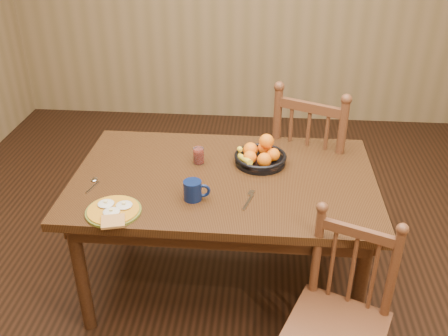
# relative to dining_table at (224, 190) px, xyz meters

# --- Properties ---
(room) EXTENTS (4.52, 5.02, 2.72)m
(room) POSITION_rel_dining_table_xyz_m (0.00, 0.00, 0.68)
(room) COLOR black
(room) RESTS_ON ground
(dining_table) EXTENTS (1.60, 1.00, 0.75)m
(dining_table) POSITION_rel_dining_table_xyz_m (0.00, 0.00, 0.00)
(dining_table) COLOR black
(dining_table) RESTS_ON ground
(chair_far) EXTENTS (0.64, 0.63, 1.08)m
(chair_far) POSITION_rel_dining_table_xyz_m (0.53, 0.56, -0.14)
(chair_far) COLOR #432414
(chair_far) RESTS_ON ground
(chair_near) EXTENTS (0.52, 0.51, 0.90)m
(chair_near) POSITION_rel_dining_table_xyz_m (0.56, -0.67, -0.23)
(chair_near) COLOR #432414
(chair_near) RESTS_ON ground
(breakfast_plate) EXTENTS (0.26, 0.30, 0.04)m
(breakfast_plate) POSITION_rel_dining_table_xyz_m (-0.49, -0.39, 0.10)
(breakfast_plate) COLOR #59601E
(breakfast_plate) RESTS_ON dining_table
(fork) EXTENTS (0.06, 0.18, 0.00)m
(fork) POSITION_rel_dining_table_xyz_m (0.14, -0.21, 0.09)
(fork) COLOR silver
(fork) RESTS_ON dining_table
(spoon) EXTENTS (0.05, 0.16, 0.01)m
(spoon) POSITION_rel_dining_table_xyz_m (-0.67, -0.12, 0.09)
(spoon) COLOR silver
(spoon) RESTS_ON dining_table
(coffee_mug) EXTENTS (0.13, 0.09, 0.10)m
(coffee_mug) POSITION_rel_dining_table_xyz_m (-0.13, -0.23, 0.14)
(coffee_mug) COLOR #0A1537
(coffee_mug) RESTS_ON dining_table
(juice_glass) EXTENTS (0.06, 0.06, 0.09)m
(juice_glass) POSITION_rel_dining_table_xyz_m (-0.15, 0.13, 0.13)
(juice_glass) COLOR silver
(juice_glass) RESTS_ON dining_table
(fruit_bowl) EXTENTS (0.29, 0.29, 0.17)m
(fruit_bowl) POSITION_rel_dining_table_xyz_m (0.19, 0.16, 0.13)
(fruit_bowl) COLOR black
(fruit_bowl) RESTS_ON dining_table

